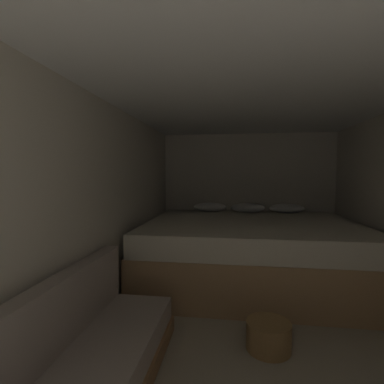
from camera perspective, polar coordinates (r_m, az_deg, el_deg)
name	(u,v)px	position (r m, az deg, el deg)	size (l,w,h in m)	color
ground_plane	(261,348)	(2.59, 13.51, -27.70)	(7.02, 7.02, 0.00)	#A39984
wall_back	(247,196)	(4.75, 10.81, -0.70)	(2.79, 0.05, 1.98)	beige
wall_left	(92,217)	(2.51, -19.20, -4.62)	(0.05, 5.02, 1.98)	beige
ceiling_slab	(265,82)	(2.31, 14.28, 20.24)	(2.79, 5.02, 0.05)	white
bed	(251,250)	(3.77, 11.50, -11.21)	(2.57, 2.07, 0.89)	tan
wicker_basket	(269,336)	(2.53, 14.87, -25.72)	(0.34, 0.34, 0.21)	olive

